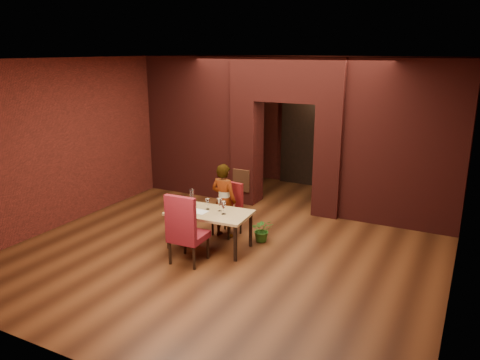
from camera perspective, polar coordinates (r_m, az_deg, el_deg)
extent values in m
plane|color=#4D2813|center=(8.66, 0.57, -7.09)|extent=(8.00, 8.00, 0.00)
cube|color=silver|center=(7.98, 0.63, 14.60)|extent=(7.00, 8.00, 0.04)
cube|color=maroon|center=(11.82, 9.43, 6.95)|extent=(7.00, 0.04, 3.20)
cube|color=maroon|center=(5.08, -20.31, -5.51)|extent=(7.00, 0.04, 3.20)
cube|color=maroon|center=(10.21, -17.30, 5.09)|extent=(0.04, 8.00, 3.20)
cube|color=maroon|center=(7.34, 25.79, 0.29)|extent=(0.04, 8.00, 3.20)
cube|color=maroon|center=(10.43, 0.88, 3.49)|extent=(0.55, 0.55, 2.30)
cube|color=maroon|center=(9.75, 10.93, 2.35)|extent=(0.55, 0.55, 2.30)
cube|color=maroon|center=(9.83, 6.00, 12.09)|extent=(2.45, 0.55, 0.90)
cube|color=maroon|center=(11.04, -5.72, 6.47)|extent=(2.28, 0.35, 3.20)
cube|color=maroon|center=(9.38, 19.37, 4.02)|extent=(2.28, 0.35, 3.20)
cube|color=#A3562F|center=(10.32, 0.14, -0.07)|extent=(0.40, 0.03, 0.50)
cube|color=black|center=(11.99, 7.41, 4.48)|extent=(0.90, 0.08, 2.10)
cube|color=black|center=(11.95, 7.34, 4.45)|extent=(1.02, 0.04, 2.22)
cube|color=tan|center=(8.17, -3.72, -6.04)|extent=(1.46, 0.88, 0.66)
cube|color=maroon|center=(8.66, -1.65, -3.64)|extent=(0.51, 0.51, 0.98)
cube|color=maroon|center=(7.58, -6.30, -5.79)|extent=(0.55, 0.55, 1.18)
imported|color=silver|center=(8.52, -1.99, -2.52)|extent=(0.53, 0.37, 1.38)
cube|color=white|center=(8.07, -5.07, -3.84)|extent=(0.31, 0.23, 0.00)
cylinder|color=#B7B8BF|center=(8.22, -7.27, -2.77)|extent=(0.17, 0.17, 0.21)
cylinder|color=white|center=(8.26, -5.88, -2.18)|extent=(0.08, 0.08, 0.34)
imported|color=#295C1A|center=(8.45, 2.75, -6.09)|extent=(0.50, 0.47, 0.44)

